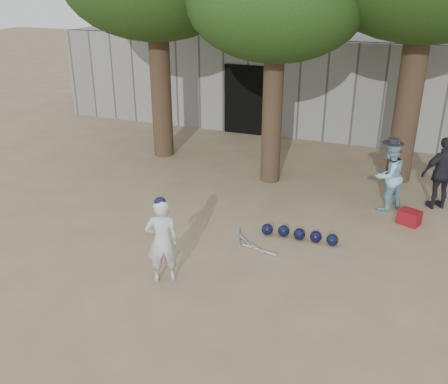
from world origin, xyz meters
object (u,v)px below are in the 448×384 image
at_px(spectator_dark, 442,173).
at_px(red_bag, 409,217).
at_px(spectator_blue, 389,176).
at_px(boy_player, 162,241).

xyz_separation_m(spectator_dark, red_bag, (-0.54, -1.08, -0.66)).
bearing_deg(red_bag, spectator_blue, 131.54).
distance_m(spectator_blue, spectator_dark, 1.18).
height_order(boy_player, red_bag, boy_player).
distance_m(spectator_blue, red_bag, 1.01).
relative_size(spectator_blue, red_bag, 3.67).
relative_size(boy_player, spectator_blue, 0.96).
height_order(spectator_dark, red_bag, spectator_dark).
height_order(boy_player, spectator_blue, spectator_blue).
bearing_deg(spectator_blue, spectator_dark, 154.33).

